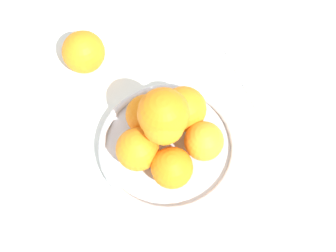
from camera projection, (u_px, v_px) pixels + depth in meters
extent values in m
plane|color=silver|center=(168.00, 150.00, 0.83)|extent=(4.00, 4.00, 0.00)
cylinder|color=silver|center=(168.00, 148.00, 0.82)|extent=(0.24, 0.24, 0.02)
torus|color=silver|center=(168.00, 145.00, 0.81)|extent=(0.24, 0.24, 0.01)
sphere|color=orange|center=(172.00, 168.00, 0.75)|extent=(0.07, 0.07, 0.07)
sphere|color=orange|center=(204.00, 141.00, 0.77)|extent=(0.07, 0.07, 0.07)
sphere|color=orange|center=(184.00, 109.00, 0.79)|extent=(0.08, 0.08, 0.08)
sphere|color=orange|center=(144.00, 117.00, 0.79)|extent=(0.07, 0.07, 0.07)
sphere|color=orange|center=(138.00, 149.00, 0.76)|extent=(0.07, 0.07, 0.07)
sphere|color=orange|center=(165.00, 112.00, 0.72)|extent=(0.08, 0.08, 0.08)
sphere|color=orange|center=(163.00, 123.00, 0.72)|extent=(0.07, 0.07, 0.07)
sphere|color=orange|center=(84.00, 52.00, 0.87)|extent=(0.08, 0.08, 0.08)
cube|color=white|center=(275.00, 67.00, 0.90)|extent=(0.20, 0.20, 0.01)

